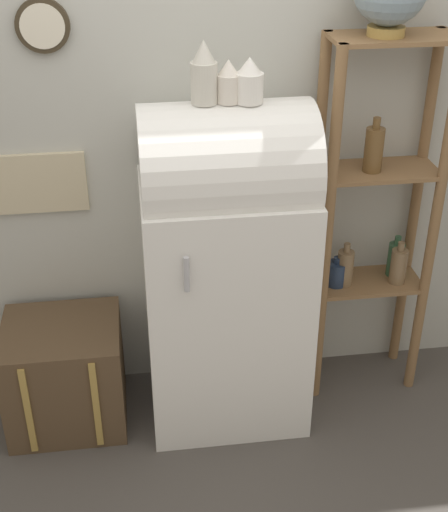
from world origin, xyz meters
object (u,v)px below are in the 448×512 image
object	(u,v)px
vase_right	(249,82)
vase_left	(204,74)
suitcase_trunk	(65,374)
vase_center	(228,83)
refrigerator	(226,266)

from	to	relation	value
vase_right	vase_left	bearing A→B (deg)	175.67
vase_left	vase_right	xyz separation A→B (m)	(0.18, -0.01, -0.03)
suitcase_trunk	vase_center	world-z (taller)	vase_center
refrigerator	suitcase_trunk	size ratio (longest dim) A/B	2.87
vase_left	vase_center	size ratio (longest dim) A/B	1.46
suitcase_trunk	vase_left	size ratio (longest dim) A/B	2.19
vase_center	vase_right	size ratio (longest dim) A/B	0.95
refrigerator	suitcase_trunk	xyz separation A→B (m)	(-0.78, 0.01, -0.55)
vase_center	vase_right	bearing A→B (deg)	-8.36
suitcase_trunk	vase_center	distance (m)	1.60
suitcase_trunk	vase_center	bearing A→B (deg)	-0.69
refrigerator	suitcase_trunk	bearing A→B (deg)	179.03
suitcase_trunk	vase_left	world-z (taller)	vase_left
suitcase_trunk	vase_right	size ratio (longest dim) A/B	3.03
refrigerator	vase_left	size ratio (longest dim) A/B	6.28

